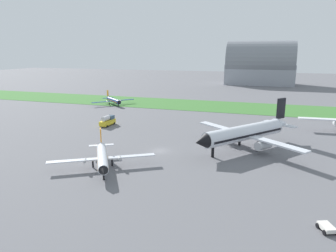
{
  "coord_description": "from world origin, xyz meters",
  "views": [
    {
      "loc": [
        23.72,
        -66.13,
        23.45
      ],
      "look_at": [
        -2.11,
        13.02,
        3.0
      ],
      "focal_mm": 32.73,
      "sensor_mm": 36.0,
      "label": 1
    }
  ],
  "objects_px": {
    "airplane_foreground_turboprop": "(102,157)",
    "airplane_taxiing_turboprop": "(113,100)",
    "airplane_midfield_jet": "(246,133)",
    "baggage_cart_near_gate": "(327,227)",
    "fuel_truck_midfield": "(108,121)"
  },
  "relations": [
    {
      "from": "baggage_cart_near_gate",
      "to": "airplane_midfield_jet",
      "type": "bearing_deg",
      "value": 179.36
    },
    {
      "from": "airplane_taxiing_turboprop",
      "to": "baggage_cart_near_gate",
      "type": "xyz_separation_m",
      "value": [
        73.83,
        -79.47,
        -1.59
      ]
    },
    {
      "from": "airplane_midfield_jet",
      "to": "airplane_foreground_turboprop",
      "type": "height_order",
      "value": "airplane_midfield_jet"
    },
    {
      "from": "airplane_midfield_jet",
      "to": "airplane_foreground_turboprop",
      "type": "relative_size",
      "value": 1.43
    },
    {
      "from": "airplane_midfield_jet",
      "to": "airplane_taxiing_turboprop",
      "type": "relative_size",
      "value": 1.75
    },
    {
      "from": "baggage_cart_near_gate",
      "to": "airplane_taxiing_turboprop",
      "type": "bearing_deg",
      "value": -159.28
    },
    {
      "from": "airplane_foreground_turboprop",
      "to": "airplane_taxiing_turboprop",
      "type": "bearing_deg",
      "value": 174.8
    },
    {
      "from": "fuel_truck_midfield",
      "to": "baggage_cart_near_gate",
      "type": "bearing_deg",
      "value": -125.89
    },
    {
      "from": "airplane_midfield_jet",
      "to": "airplane_taxiing_turboprop",
      "type": "bearing_deg",
      "value": -89.63
    },
    {
      "from": "airplane_foreground_turboprop",
      "to": "airplane_taxiing_turboprop",
      "type": "xyz_separation_m",
      "value": [
        -33.76,
        68.42,
        -0.23
      ]
    },
    {
      "from": "airplane_midfield_jet",
      "to": "fuel_truck_midfield",
      "type": "xyz_separation_m",
      "value": [
        -44.23,
        11.25,
        -2.56
      ]
    },
    {
      "from": "airplane_midfield_jet",
      "to": "airplane_foreground_turboprop",
      "type": "bearing_deg",
      "value": -13.12
    },
    {
      "from": "fuel_truck_midfield",
      "to": "airplane_taxiing_turboprop",
      "type": "bearing_deg",
      "value": 27.04
    },
    {
      "from": "airplane_midfield_jet",
      "to": "airplane_taxiing_turboprop",
      "type": "xyz_separation_m",
      "value": [
        -60.79,
        46.42,
        -1.99
      ]
    },
    {
      "from": "airplane_taxiing_turboprop",
      "to": "fuel_truck_midfield",
      "type": "height_order",
      "value": "airplane_taxiing_turboprop"
    }
  ]
}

